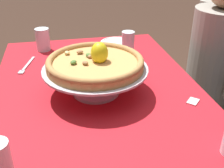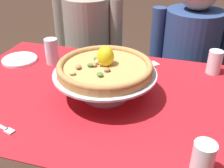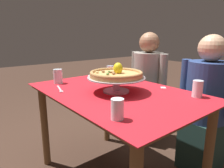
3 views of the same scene
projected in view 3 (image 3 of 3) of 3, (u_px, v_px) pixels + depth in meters
dining_table at (115, 106)px, 1.47m from camera, size 1.26×0.84×0.74m
pizza_stand at (116, 81)px, 1.41m from camera, size 0.40×0.40×0.11m
pizza at (116, 74)px, 1.40m from camera, size 0.37×0.37×0.10m
water_glass_back_right at (197, 90)px, 1.30m from camera, size 0.06×0.06×0.11m
water_glass_back_left at (110, 74)px, 1.80m from camera, size 0.06×0.06×0.13m
water_glass_front_right at (117, 110)px, 0.95m from camera, size 0.06×0.06×0.10m
water_glass_front_left at (58, 77)px, 1.67m from camera, size 0.07×0.07×0.12m
side_plate at (97, 76)px, 1.93m from camera, size 0.17×0.17×0.02m
dinner_fork at (60, 89)px, 1.48m from camera, size 0.19×0.07×0.01m
sugar_packet at (163, 88)px, 1.52m from camera, size 0.06×0.06×0.00m
diner_left at (147, 90)px, 2.18m from camera, size 0.47×0.32×1.16m
diner_right at (205, 109)px, 1.65m from camera, size 0.48×0.32×1.13m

